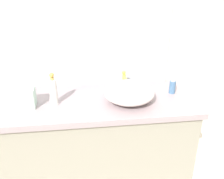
% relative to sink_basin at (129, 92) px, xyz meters
% --- Properties ---
extents(bathroom_wall_rear, '(6.00, 0.06, 2.60)m').
position_rel_sink_basin_xyz_m(bathroom_wall_rear, '(-0.12, 0.36, 0.39)').
color(bathroom_wall_rear, silver).
rests_on(bathroom_wall_rear, ground).
extents(vanity_counter, '(1.33, 0.56, 0.85)m').
position_rel_sink_basin_xyz_m(vanity_counter, '(-0.22, 0.04, -0.48)').
color(vanity_counter, gray).
rests_on(vanity_counter, ground).
extents(sink_basin, '(0.33, 0.33, 0.13)m').
position_rel_sink_basin_xyz_m(sink_basin, '(0.00, 0.00, 0.00)').
color(sink_basin, silver).
rests_on(sink_basin, vanity_counter).
extents(faucet, '(0.03, 0.11, 0.14)m').
position_rel_sink_basin_xyz_m(faucet, '(0.00, 0.19, 0.02)').
color(faucet, gold).
rests_on(faucet, vanity_counter).
extents(soap_dispenser, '(0.05, 0.05, 0.22)m').
position_rel_sink_basin_xyz_m(soap_dispenser, '(-0.49, 0.01, 0.03)').
color(soap_dispenser, white).
rests_on(soap_dispenser, vanity_counter).
extents(lotion_bottle, '(0.05, 0.05, 0.12)m').
position_rel_sink_basin_xyz_m(lotion_bottle, '(0.33, 0.08, -0.01)').
color(lotion_bottle, teal).
rests_on(lotion_bottle, vanity_counter).
extents(tissue_box, '(0.12, 0.12, 0.16)m').
position_rel_sink_basin_xyz_m(tissue_box, '(-0.66, 0.00, 0.01)').
color(tissue_box, '#AECEBE').
rests_on(tissue_box, vanity_counter).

